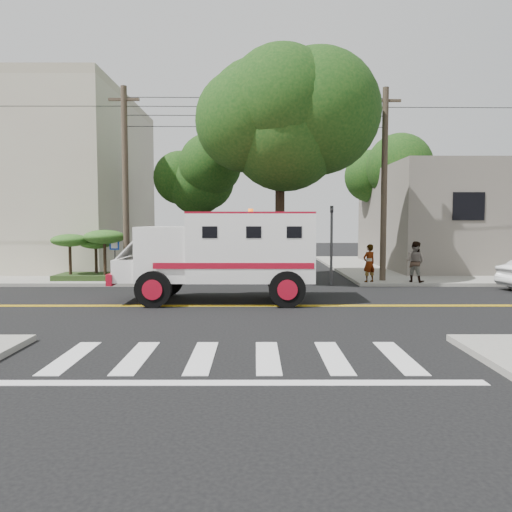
{
  "coord_description": "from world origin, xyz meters",
  "views": [
    {
      "loc": [
        0.33,
        -16.97,
        2.9
      ],
      "look_at": [
        0.37,
        1.69,
        1.6
      ],
      "focal_mm": 35.0,
      "sensor_mm": 36.0,
      "label": 1
    }
  ],
  "objects": [
    {
      "name": "sidewalk_ne",
      "position": [
        13.5,
        13.5,
        0.07
      ],
      "size": [
        17.0,
        17.0,
        0.15
      ],
      "primitive_type": "cube",
      "color": "gray",
      "rests_on": "ground"
    },
    {
      "name": "palm_planter",
      "position": [
        -7.44,
        6.62,
        1.65
      ],
      "size": [
        3.52,
        2.63,
        2.36
      ],
      "color": "#1E3314",
      "rests_on": "sidewalk_nw"
    },
    {
      "name": "accessibility_sign",
      "position": [
        -6.2,
        6.17,
        1.37
      ],
      "size": [
        0.45,
        0.1,
        2.02
      ],
      "color": "#3F3F42",
      "rests_on": "ground"
    },
    {
      "name": "armored_truck",
      "position": [
        -0.74,
        0.96,
        1.84
      ],
      "size": [
        7.11,
        2.91,
        3.23
      ],
      "rotation": [
        0.0,
        0.0,
        -0.0
      ],
      "color": "white",
      "rests_on": "ground"
    },
    {
      "name": "pedestrian_a",
      "position": [
        5.5,
        5.5,
        1.01
      ],
      "size": [
        0.74,
        0.64,
        1.72
      ],
      "primitive_type": "imported",
      "rotation": [
        0.0,
        0.0,
        3.59
      ],
      "color": "gray",
      "rests_on": "sidewalk_ne"
    },
    {
      "name": "building_right",
      "position": [
        15.0,
        14.0,
        3.15
      ],
      "size": [
        14.0,
        12.0,
        6.0
      ],
      "primitive_type": "cube",
      "color": "slate",
      "rests_on": "sidewalk_ne"
    },
    {
      "name": "utility_pole_right",
      "position": [
        6.3,
        6.2,
        4.5
      ],
      "size": [
        0.28,
        0.28,
        9.0
      ],
      "primitive_type": "cylinder",
      "color": "#382D23",
      "rests_on": "ground"
    },
    {
      "name": "sidewalk_nw",
      "position": [
        -13.5,
        13.5,
        0.07
      ],
      "size": [
        17.0,
        17.0,
        0.15
      ],
      "primitive_type": "cube",
      "color": "gray",
      "rests_on": "ground"
    },
    {
      "name": "tree_right",
      "position": [
        8.84,
        15.77,
        6.09
      ],
      "size": [
        4.8,
        4.5,
        8.2
      ],
      "color": "black",
      "rests_on": "ground"
    },
    {
      "name": "building_left",
      "position": [
        -15.5,
        15.0,
        5.15
      ],
      "size": [
        16.0,
        14.0,
        10.0
      ],
      "primitive_type": "cube",
      "color": "#B9AA98",
      "rests_on": "sidewalk_nw"
    },
    {
      "name": "tree_left",
      "position": [
        -2.68,
        11.79,
        5.73
      ],
      "size": [
        4.48,
        4.2,
        7.7
      ],
      "color": "black",
      "rests_on": "ground"
    },
    {
      "name": "tree_main",
      "position": [
        1.94,
        6.21,
        7.2
      ],
      "size": [
        6.08,
        5.7,
        9.85
      ],
      "color": "black",
      "rests_on": "ground"
    },
    {
      "name": "utility_pole_left",
      "position": [
        -5.6,
        6.0,
        4.5
      ],
      "size": [
        0.28,
        0.28,
        9.0
      ],
      "primitive_type": "cylinder",
      "color": "#382D23",
      "rests_on": "ground"
    },
    {
      "name": "pedestrian_b",
      "position": [
        7.58,
        5.5,
        1.07
      ],
      "size": [
        1.14,
        1.11,
        1.84
      ],
      "primitive_type": "imported",
      "rotation": [
        0.0,
        0.0,
        2.46
      ],
      "color": "gray",
      "rests_on": "sidewalk_ne"
    },
    {
      "name": "traffic_signal",
      "position": [
        3.8,
        5.6,
        2.23
      ],
      "size": [
        0.15,
        0.18,
        3.6
      ],
      "color": "#3F3F42",
      "rests_on": "ground"
    },
    {
      "name": "ground",
      "position": [
        0.0,
        0.0,
        0.0
      ],
      "size": [
        100.0,
        100.0,
        0.0
      ],
      "primitive_type": "plane",
      "color": "black",
      "rests_on": "ground"
    }
  ]
}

